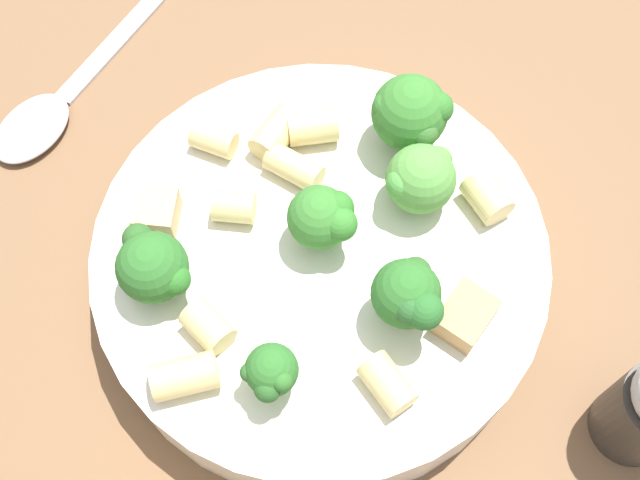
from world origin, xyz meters
name	(u,v)px	position (x,y,z in m)	size (l,w,h in m)	color
ground_plane	(320,281)	(0.00, 0.00, 0.00)	(2.00, 2.00, 0.00)	brown
pasta_bowl	(320,263)	(0.00, 0.00, 0.02)	(0.23, 0.23, 0.04)	silver
broccoli_floret_0	(324,218)	(0.01, 0.00, 0.06)	(0.03, 0.03, 0.04)	#93B766
broccoli_floret_1	(154,266)	(-0.01, 0.08, 0.06)	(0.04, 0.04, 0.04)	#9EC175
broccoli_floret_2	(420,177)	(0.03, -0.05, 0.06)	(0.03, 0.04, 0.04)	#84AD60
broccoli_floret_3	(271,373)	(-0.07, 0.03, 0.06)	(0.03, 0.03, 0.03)	#9EC175
broccoli_floret_4	(409,296)	(-0.04, -0.04, 0.07)	(0.04, 0.03, 0.04)	#84AD60
broccoli_floret_5	(411,113)	(0.06, -0.05, 0.07)	(0.04, 0.04, 0.04)	#84AD60
rigatoni_0	(321,127)	(0.07, 0.00, 0.05)	(0.02, 0.02, 0.03)	#E0C67F
rigatoni_1	(294,167)	(0.04, 0.01, 0.05)	(0.02, 0.02, 0.03)	#E0C67F
rigatoni_2	(208,326)	(-0.04, 0.05, 0.05)	(0.02, 0.02, 0.02)	#E0C67F
rigatoni_3	(214,140)	(0.06, 0.05, 0.05)	(0.01, 0.01, 0.02)	#E0C67F
rigatoni_4	(234,207)	(0.02, 0.04, 0.05)	(0.02, 0.02, 0.02)	#E0C67F
rigatoni_5	(185,376)	(-0.06, 0.06, 0.05)	(0.02, 0.02, 0.03)	#E0C67F
rigatoni_6	(487,197)	(0.02, -0.09, 0.05)	(0.02, 0.02, 0.02)	#E0C67F
rigatoni_7	(387,384)	(-0.07, -0.03, 0.05)	(0.02, 0.02, 0.03)	#E0C67F
rigatoni_8	(276,133)	(0.06, 0.02, 0.05)	(0.02, 0.02, 0.03)	#E0C67F
chicken_chunk_0	(465,316)	(-0.04, -0.07, 0.05)	(0.03, 0.02, 0.02)	tan
chicken_chunk_1	(157,213)	(0.02, 0.08, 0.05)	(0.02, 0.02, 0.02)	tan
spoon	(56,103)	(0.12, 0.15, 0.00)	(0.15, 0.12, 0.01)	silver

